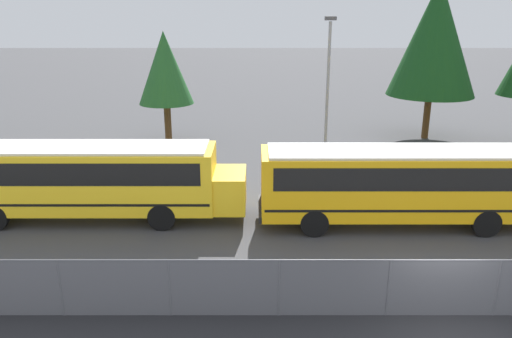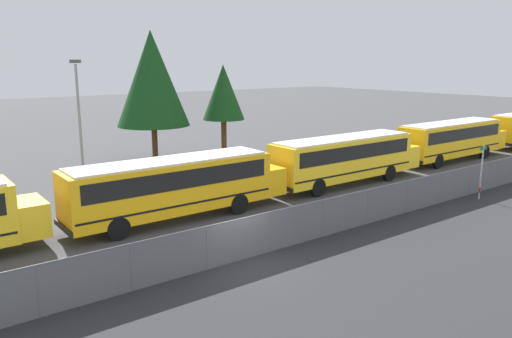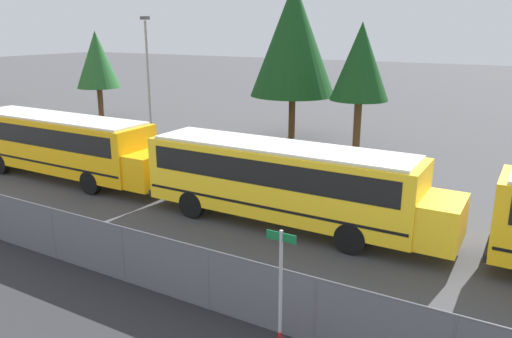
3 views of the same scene
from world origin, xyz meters
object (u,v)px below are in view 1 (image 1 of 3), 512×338
school_bus_2 (88,176)px  tree_0 (433,38)px  tree_2 (163,68)px  light_pole (326,85)px  school_bus_3 (400,180)px

school_bus_2 → tree_0: tree_0 is taller
school_bus_2 → tree_2: size_ratio=1.70×
light_pole → tree_0: tree_0 is taller
tree_0 → school_bus_2: bearing=-143.1°
tree_0 → tree_2: tree_0 is taller
tree_2 → light_pole: bearing=-26.0°
light_pole → tree_0: bearing=36.9°
school_bus_2 → school_bus_3: size_ratio=1.00×
tree_0 → light_pole: bearing=-143.1°
school_bus_3 → light_pole: (-1.86, 8.46, 2.46)m
tree_0 → tree_2: bearing=-176.9°
school_bus_2 → tree_0: 22.94m
school_bus_3 → tree_0: size_ratio=1.17×
school_bus_2 → school_bus_3: (12.39, -0.57, 0.00)m
light_pole → school_bus_2: bearing=-143.1°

